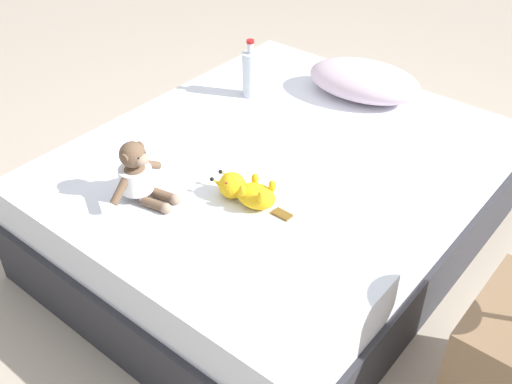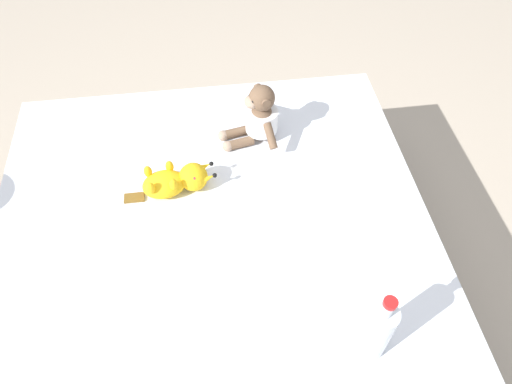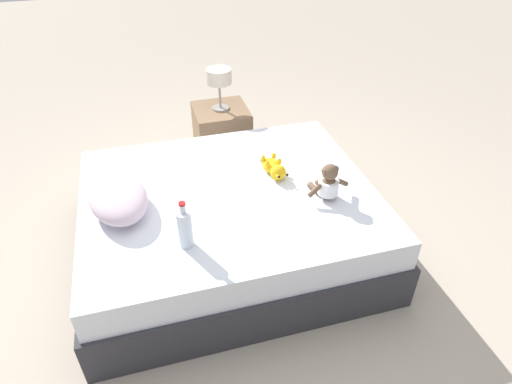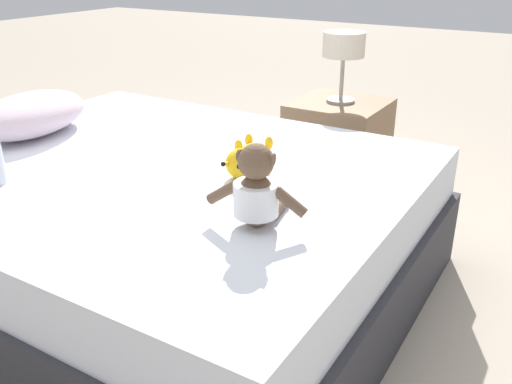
{
  "view_description": "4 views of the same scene",
  "coord_description": "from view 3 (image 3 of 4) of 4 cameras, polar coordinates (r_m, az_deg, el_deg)",
  "views": [
    {
      "loc": [
        1.25,
        -1.67,
        1.86
      ],
      "look_at": [
        0.15,
        -0.32,
        0.54
      ],
      "focal_mm": 42.62,
      "sensor_mm": 36.0,
      "label": 1
    },
    {
      "loc": [
        -0.02,
        0.78,
        1.8
      ],
      "look_at": [
        -0.15,
        -0.18,
        0.61
      ],
      "focal_mm": 33.85,
      "sensor_mm": 36.0,
      "label": 2
    },
    {
      "loc": [
        -2.14,
        0.43,
        2.07
      ],
      "look_at": [
        -0.16,
        -0.13,
        0.57
      ],
      "focal_mm": 30.94,
      "sensor_mm": 36.0,
      "label": 3
    },
    {
      "loc": [
        -1.38,
        -1.26,
        1.17
      ],
      "look_at": [
        -0.22,
        -0.56,
        0.58
      ],
      "focal_mm": 39.14,
      "sensor_mm": 36.0,
      "label": 4
    }
  ],
  "objects": [
    {
      "name": "glass_bottle",
      "position": [
        2.28,
        -9.16,
        -4.65
      ],
      "size": [
        0.08,
        0.08,
        0.28
      ],
      "color": "silver",
      "rests_on": "bed"
    },
    {
      "name": "bedside_lamp",
      "position": [
        3.63,
        -4.81,
        14.43
      ],
      "size": [
        0.2,
        0.2,
        0.34
      ],
      "color": "gray",
      "rests_on": "nightstand"
    },
    {
      "name": "plush_yellow_creature",
      "position": [
        2.83,
        2.36,
        3.11
      ],
      "size": [
        0.33,
        0.13,
        0.1
      ],
      "color": "yellow",
      "rests_on": "bed"
    },
    {
      "name": "bed",
      "position": [
        2.85,
        -3.42,
        -3.95
      ],
      "size": [
        1.51,
        1.82,
        0.48
      ],
      "color": "#2D2D33",
      "rests_on": "ground_plane"
    },
    {
      "name": "pillow",
      "position": [
        2.64,
        -17.46,
        -0.6
      ],
      "size": [
        0.58,
        0.41,
        0.16
      ],
      "color": "silver",
      "rests_on": "bed"
    },
    {
      "name": "nightstand",
      "position": [
        3.84,
        -4.44,
        7.5
      ],
      "size": [
        0.44,
        0.44,
        0.47
      ],
      "color": "#846647",
      "rests_on": "ground_plane"
    },
    {
      "name": "ground_plane",
      "position": [
        3.01,
        -3.26,
        -7.42
      ],
      "size": [
        16.0,
        16.0,
        0.0
      ],
      "primitive_type": "plane",
      "color": "#B7A893"
    },
    {
      "name": "plush_monkey",
      "position": [
        2.63,
        9.23,
        1.06
      ],
      "size": [
        0.24,
        0.29,
        0.24
      ],
      "color": "brown",
      "rests_on": "bed"
    }
  ]
}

